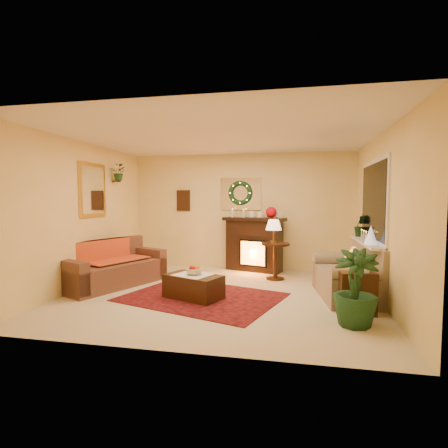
% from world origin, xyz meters
% --- Properties ---
extents(floor, '(5.00, 5.00, 0.00)m').
position_xyz_m(floor, '(0.00, 0.00, 0.00)').
color(floor, beige).
rests_on(floor, ground).
extents(ceiling, '(5.00, 5.00, 0.00)m').
position_xyz_m(ceiling, '(0.00, 0.00, 2.60)').
color(ceiling, white).
rests_on(ceiling, ground).
extents(wall_back, '(5.00, 5.00, 0.00)m').
position_xyz_m(wall_back, '(0.00, 2.25, 1.30)').
color(wall_back, '#EFD88C').
rests_on(wall_back, ground).
extents(wall_front, '(5.00, 5.00, 0.00)m').
position_xyz_m(wall_front, '(0.00, -2.25, 1.30)').
color(wall_front, '#EFD88C').
rests_on(wall_front, ground).
extents(wall_left, '(4.50, 4.50, 0.00)m').
position_xyz_m(wall_left, '(-2.50, 0.00, 1.30)').
color(wall_left, '#EFD88C').
rests_on(wall_left, ground).
extents(wall_right, '(4.50, 4.50, 0.00)m').
position_xyz_m(wall_right, '(2.50, 0.00, 1.30)').
color(wall_right, '#EFD88C').
rests_on(wall_right, ground).
extents(area_rug, '(2.81, 2.42, 0.01)m').
position_xyz_m(area_rug, '(-0.24, -0.24, 0.01)').
color(area_rug, '#51160C').
rests_on(area_rug, floor).
extents(sofa, '(1.53, 2.09, 0.82)m').
position_xyz_m(sofa, '(-2.04, 0.20, 0.43)').
color(sofa, brown).
rests_on(sofa, floor).
extents(red_throw, '(0.73, 1.18, 0.02)m').
position_xyz_m(red_throw, '(-2.10, 0.35, 0.46)').
color(red_throw, '#CB0000').
rests_on(red_throw, sofa).
extents(fireplace, '(1.27, 0.72, 1.11)m').
position_xyz_m(fireplace, '(0.34, 2.04, 0.55)').
color(fireplace, black).
rests_on(fireplace, floor).
extents(poinsettia, '(0.24, 0.24, 0.24)m').
position_xyz_m(poinsettia, '(0.71, 1.99, 1.30)').
color(poinsettia, red).
rests_on(poinsettia, fireplace).
extents(mantel_candle_a, '(0.06, 0.06, 0.19)m').
position_xyz_m(mantel_candle_a, '(-0.14, 2.02, 1.26)').
color(mantel_candle_a, '#FBF7CB').
rests_on(mantel_candle_a, fireplace).
extents(mantel_candle_b, '(0.06, 0.06, 0.17)m').
position_xyz_m(mantel_candle_b, '(0.10, 2.02, 1.26)').
color(mantel_candle_b, '#F0E9C1').
rests_on(mantel_candle_b, fireplace).
extents(mantel_mirror, '(0.92, 0.02, 0.72)m').
position_xyz_m(mantel_mirror, '(0.00, 2.23, 1.70)').
color(mantel_mirror, white).
rests_on(mantel_mirror, wall_back).
extents(wreath, '(0.55, 0.11, 0.55)m').
position_xyz_m(wreath, '(0.00, 2.19, 1.72)').
color(wreath, '#194719').
rests_on(wreath, wall_back).
extents(wall_art, '(0.32, 0.03, 0.48)m').
position_xyz_m(wall_art, '(-1.35, 2.23, 1.55)').
color(wall_art, '#381E11').
rests_on(wall_art, wall_back).
extents(gold_mirror, '(0.03, 0.84, 1.00)m').
position_xyz_m(gold_mirror, '(-2.48, 0.30, 1.75)').
color(gold_mirror, gold).
rests_on(gold_mirror, wall_left).
extents(hanging_plant, '(0.33, 0.28, 0.36)m').
position_xyz_m(hanging_plant, '(-2.34, 1.05, 1.97)').
color(hanging_plant, '#194719').
rests_on(hanging_plant, wall_left).
extents(loveseat, '(1.05, 1.58, 0.86)m').
position_xyz_m(loveseat, '(2.06, 0.23, 0.42)').
color(loveseat, gray).
rests_on(loveseat, floor).
extents(window_frame, '(0.03, 1.86, 1.36)m').
position_xyz_m(window_frame, '(2.48, 0.55, 1.55)').
color(window_frame, white).
rests_on(window_frame, wall_right).
extents(window_glass, '(0.02, 1.70, 1.22)m').
position_xyz_m(window_glass, '(2.47, 0.55, 1.55)').
color(window_glass, black).
rests_on(window_glass, wall_right).
extents(window_sill, '(0.22, 1.86, 0.04)m').
position_xyz_m(window_sill, '(2.38, 0.55, 0.87)').
color(window_sill, white).
rests_on(window_sill, wall_right).
extents(mini_tree, '(0.19, 0.19, 0.29)m').
position_xyz_m(mini_tree, '(2.35, 0.06, 1.04)').
color(mini_tree, white).
rests_on(mini_tree, window_sill).
extents(sill_plant, '(0.29, 0.23, 0.53)m').
position_xyz_m(sill_plant, '(2.40, 1.21, 1.08)').
color(sill_plant, '#114A12').
rests_on(sill_plant, window_sill).
extents(side_table_round, '(0.57, 0.57, 0.72)m').
position_xyz_m(side_table_round, '(0.84, 1.29, 0.33)').
color(side_table_round, '#331B10').
rests_on(side_table_round, floor).
extents(lamp_cream, '(0.31, 0.31, 0.48)m').
position_xyz_m(lamp_cream, '(0.81, 1.25, 0.88)').
color(lamp_cream, '#EBBD8D').
rests_on(lamp_cream, side_table_round).
extents(end_table_square, '(0.53, 0.53, 0.59)m').
position_xyz_m(end_table_square, '(2.05, -0.50, 0.27)').
color(end_table_square, black).
rests_on(end_table_square, floor).
extents(lamp_tiffany, '(0.26, 0.26, 0.38)m').
position_xyz_m(lamp_tiffany, '(2.02, -0.51, 0.74)').
color(lamp_tiffany, orange).
rests_on(lamp_tiffany, end_table_square).
extents(coffee_table, '(1.03, 0.81, 0.38)m').
position_xyz_m(coffee_table, '(-0.36, -0.32, 0.21)').
color(coffee_table, '#37180E').
rests_on(coffee_table, floor).
extents(fruit_bowl, '(0.24, 0.24, 0.06)m').
position_xyz_m(fruit_bowl, '(-0.34, -0.34, 0.45)').
color(fruit_bowl, beige).
rests_on(fruit_bowl, coffee_table).
extents(floor_palm, '(1.75, 1.75, 2.89)m').
position_xyz_m(floor_palm, '(1.96, -1.09, 0.45)').
color(floor_palm, black).
rests_on(floor_palm, floor).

